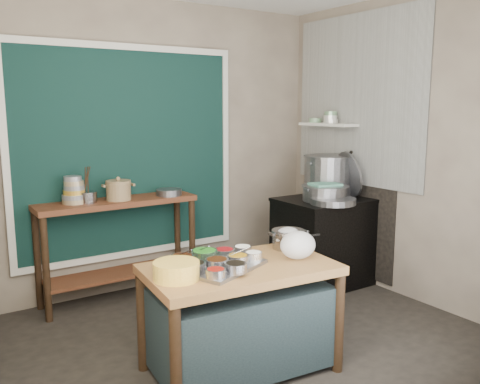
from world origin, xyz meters
TOP-DOWN VIEW (x-y plane):
  - floor at (0.00, 0.00)m, footprint 3.50×3.00m
  - back_wall at (0.00, 1.51)m, footprint 3.50×0.02m
  - right_wall at (1.76, 0.00)m, footprint 0.02×3.00m
  - curtain_panel at (-0.35, 1.47)m, footprint 2.10×0.02m
  - curtain_frame at (-0.35, 1.46)m, footprint 2.22×0.03m
  - tile_panel at (1.74, 0.55)m, footprint 0.02×1.70m
  - soot_patch at (1.74, 0.65)m, footprint 0.01×1.30m
  - wall_shelf at (1.63, 0.85)m, footprint 0.22×0.70m
  - prep_table at (-0.33, -0.44)m, footprint 1.31×0.84m
  - back_counter at (-0.55, 1.28)m, footprint 1.45×0.40m
  - stove_block at (1.35, 0.55)m, footprint 0.90×0.68m
  - stove_top at (1.35, 0.55)m, footprint 0.92×0.69m
  - condiment_tray at (-0.47, -0.42)m, footprint 0.65×0.57m
  - condiment_bowls at (-0.50, -0.40)m, footprint 0.62×0.48m
  - yellow_basin at (-0.81, -0.45)m, footprint 0.35×0.35m
  - saucepan at (0.19, -0.29)m, footprint 0.31×0.31m
  - plastic_bag_a at (0.08, -0.53)m, footprint 0.27×0.24m
  - plastic_bag_b at (0.18, -0.30)m, footprint 0.22×0.19m
  - bowl_stack at (-0.92, 1.31)m, footprint 0.21×0.21m
  - utensil_cup at (-0.82, 1.28)m, footprint 0.17×0.17m
  - ceramic_crock at (-0.54, 1.25)m, footprint 0.30×0.30m
  - wide_bowl at (-0.05, 1.22)m, footprint 0.27×0.27m
  - stock_pot at (1.50, 0.69)m, footprint 0.53×0.53m
  - pot_lid at (1.60, 0.50)m, footprint 0.25×0.49m
  - steamer at (1.26, 0.47)m, footprint 0.48×0.48m
  - green_cloth at (1.26, 0.47)m, footprint 0.31×0.26m
  - shallow_pan at (1.21, 0.31)m, footprint 0.44×0.44m
  - shelf_bowl_stack at (1.63, 0.81)m, footprint 0.15×0.15m
  - shelf_bowl_green at (1.63, 1.05)m, footprint 0.17×0.17m

SIDE VIEW (x-z plane):
  - floor at x=0.00m, z-range -0.02..0.00m
  - prep_table at x=-0.33m, z-range 0.00..0.75m
  - stove_block at x=1.35m, z-range 0.00..0.85m
  - back_counter at x=-0.55m, z-range 0.00..0.95m
  - soot_patch at x=1.74m, z-range 0.05..1.35m
  - condiment_tray at x=-0.47m, z-range 0.75..0.77m
  - condiment_bowls at x=-0.50m, z-range 0.77..0.84m
  - yellow_basin at x=-0.81m, z-range 0.75..0.86m
  - saucepan at x=0.19m, z-range 0.75..0.89m
  - plastic_bag_b at x=0.18m, z-range 0.75..0.91m
  - plastic_bag_a at x=0.08m, z-range 0.75..0.94m
  - stove_top at x=1.35m, z-range 0.85..0.88m
  - shallow_pan at x=1.21m, z-range 0.88..0.94m
  - steamer at x=1.26m, z-range 0.88..1.03m
  - wide_bowl at x=-0.05m, z-range 0.95..1.01m
  - utensil_cup at x=-0.82m, z-range 0.95..1.05m
  - ceramic_crock at x=-0.54m, z-range 0.95..1.11m
  - green_cloth at x=1.26m, z-range 1.03..1.05m
  - bowl_stack at x=-0.92m, z-range 0.93..1.18m
  - stock_pot at x=1.50m, z-range 0.88..1.29m
  - pot_lid at x=1.60m, z-range 0.88..1.35m
  - curtain_panel at x=-0.35m, z-range 0.40..2.30m
  - curtain_frame at x=-0.35m, z-range 0.34..2.36m
  - back_wall at x=0.00m, z-range 0.00..2.80m
  - right_wall at x=1.76m, z-range 0.00..2.80m
  - wall_shelf at x=1.63m, z-range 1.59..1.61m
  - shelf_bowl_green at x=1.63m, z-range 1.61..1.66m
  - shelf_bowl_stack at x=1.63m, z-range 1.61..1.73m
  - tile_panel at x=1.74m, z-range 1.00..2.70m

